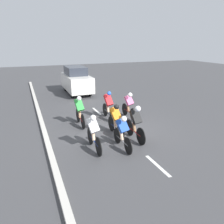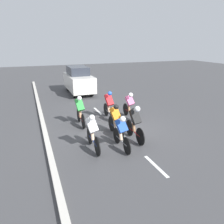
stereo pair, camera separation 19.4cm
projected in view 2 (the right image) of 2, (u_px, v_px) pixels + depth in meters
name	position (u px, v px, depth m)	size (l,w,h in m)	color
ground_plane	(117.00, 129.00, 10.27)	(60.00, 60.00, 0.00)	#424244
lane_stripe_near	(156.00, 166.00, 7.22)	(0.12, 1.40, 0.01)	white
lane_stripe_mid	(119.00, 131.00, 10.06)	(0.12, 1.40, 0.01)	white
lane_stripe_far	(98.00, 111.00, 12.90)	(0.12, 1.40, 0.01)	white
curb	(47.00, 140.00, 8.95)	(0.20, 28.36, 0.14)	beige
cyclist_orange	(115.00, 119.00, 9.27)	(0.43, 1.73, 1.51)	black
cyclist_red	(109.00, 105.00, 11.30)	(0.40, 1.75, 1.56)	black
cyclist_black	(135.00, 122.00, 8.80)	(0.40, 1.70, 1.57)	black
cyclist_pink	(130.00, 105.00, 11.43)	(0.42, 1.67, 1.46)	black
cyclist_blue	(122.00, 131.00, 8.11)	(0.42, 1.64, 1.43)	black
cyclist_green	(80.00, 110.00, 10.44)	(0.41, 1.69, 1.55)	black
cyclist_white	(92.00, 131.00, 8.03)	(0.43, 1.73, 1.51)	black
support_car	(78.00, 80.00, 17.04)	(1.70, 4.13, 2.07)	black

